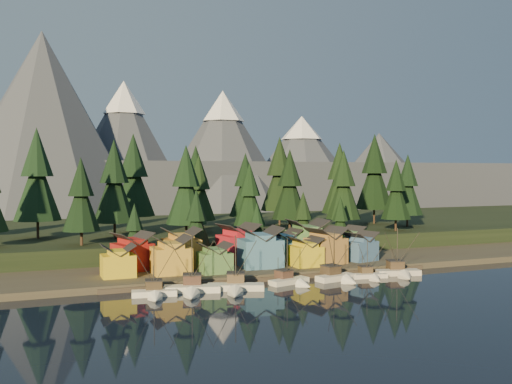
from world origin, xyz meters
name	(u,v)px	position (x,y,z in m)	size (l,w,h in m)	color
ground	(308,293)	(0.00, 0.00, 0.00)	(500.00, 500.00, 0.00)	black
shore_strip	(240,261)	(0.00, 40.00, 0.75)	(400.00, 50.00, 1.50)	#3C352B
hillside	(190,234)	(0.00, 90.00, 3.00)	(420.00, 100.00, 6.00)	black
dock	(275,277)	(0.00, 16.50, 0.50)	(80.00, 4.00, 1.00)	#473B32
mountain_ridge	(121,170)	(-4.20, 213.59, 26.06)	(560.00, 190.00, 90.00)	#4D5463
boat_0	(154,286)	(-29.80, 8.33, 2.23)	(9.40, 9.96, 11.32)	silver
boat_1	(192,282)	(-22.02, 8.82, 2.37)	(12.33, 12.84, 12.91)	silver
boat_2	(235,280)	(-13.15, 7.30, 2.28)	(12.57, 12.97, 12.70)	beige
boat_3	(292,275)	(0.90, 9.41, 2.06)	(10.29, 10.72, 11.04)	silver
boat_4	(339,270)	(12.32, 8.88, 2.49)	(10.22, 10.86, 12.51)	beige
boat_5	(370,271)	(20.47, 8.69, 1.79)	(9.39, 9.98, 9.80)	beige
boat_6	(400,266)	(29.04, 9.01, 2.38)	(11.20, 11.74, 12.51)	beige
house_front_0	(118,260)	(-34.32, 25.06, 5.26)	(7.19, 6.80, 7.15)	gold
house_front_1	(171,254)	(-22.51, 24.45, 6.03)	(8.35, 8.02, 8.63)	gold
house_front_2	(215,257)	(-12.87, 22.01, 5.10)	(7.08, 7.14, 6.84)	#4A753F
house_front_3	(260,246)	(-0.15, 25.25, 6.64)	(10.35, 9.94, 9.77)	#3C6A8E
house_front_4	(305,251)	(10.76, 22.45, 5.24)	(6.99, 7.54, 7.13)	gold
house_front_5	(326,244)	(17.33, 24.05, 6.33)	(10.06, 9.42, 9.19)	olive
house_front_6	(360,245)	(28.05, 24.94, 5.44)	(9.03, 8.73, 7.50)	#385B86
house_back_0	(133,250)	(-29.87, 32.32, 6.19)	(9.89, 9.65, 8.93)	maroon
house_back_1	(181,247)	(-18.09, 32.33, 6.48)	(8.59, 8.69, 9.49)	#C28932
house_back_2	(238,242)	(-2.26, 34.88, 6.66)	(10.58, 9.97, 9.82)	#A41927
house_back_3	(283,244)	(9.05, 31.82, 5.84)	(8.37, 7.50, 8.26)	teal
house_back_4	(307,238)	(16.52, 32.77, 7.01)	(10.57, 10.22, 10.49)	#487941
house_back_5	(347,240)	(28.96, 32.65, 5.83)	(8.59, 8.66, 8.25)	#568648
tree_hill_1	(37,178)	(-50.00, 68.00, 23.05)	(13.39, 13.39, 31.19)	#332319
tree_hill_2	(81,197)	(-40.00, 48.00, 18.30)	(9.66, 9.66, 22.51)	#332319
tree_hill_3	(114,184)	(-30.00, 60.00, 21.25)	(11.98, 11.98, 27.90)	#332319
tree_hill_4	(133,178)	(-22.00, 75.00, 22.77)	(13.17, 13.17, 30.68)	#332319
tree_hill_5	(186,188)	(-12.00, 50.00, 20.34)	(11.26, 11.26, 26.23)	#332319
tree_hill_6	(199,190)	(-4.00, 65.00, 19.08)	(10.28, 10.28, 23.94)	#332319
tree_hill_7	(250,197)	(6.00, 48.00, 17.63)	(9.14, 9.14, 21.29)	#332319
tree_hill_8	(245,187)	(14.00, 72.00, 19.67)	(10.73, 10.73, 25.00)	#332319
tree_hill_9	(290,187)	(22.00, 55.00, 20.06)	(11.04, 11.04, 25.72)	#332319
tree_hill_10	(280,177)	(30.00, 80.00, 23.02)	(13.37, 13.37, 31.13)	#332319
tree_hill_11	(344,187)	(38.00, 50.00, 19.99)	(10.99, 10.99, 25.60)	#332319
tree_hill_12	(340,181)	(46.00, 66.00, 21.73)	(12.35, 12.35, 28.78)	#332319
tree_hill_13	(396,192)	(56.00, 48.00, 18.44)	(9.77, 9.77, 22.76)	#332319
tree_hill_14	(374,175)	(64.00, 72.00, 23.76)	(13.95, 13.95, 32.49)	#332319
tree_hill_15	(196,183)	(0.00, 82.00, 21.14)	(11.88, 11.88, 27.68)	#332319
tree_hill_17	(408,187)	(68.00, 58.00, 19.58)	(10.67, 10.67, 24.85)	#332319
tree_shore_0	(135,231)	(-28.00, 40.00, 9.91)	(6.61, 6.61, 15.40)	#332319
tree_shore_1	(196,222)	(-12.00, 40.00, 11.76)	(8.06, 8.06, 18.79)	#332319
tree_shore_2	(257,228)	(5.00, 40.00, 9.61)	(6.37, 6.37, 14.85)	#332319
tree_shore_3	(303,220)	(19.00, 40.00, 11.20)	(7.62, 7.62, 17.76)	#332319
tree_shore_4	(340,222)	(31.00, 40.00, 10.36)	(6.97, 6.97, 16.23)	#332319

